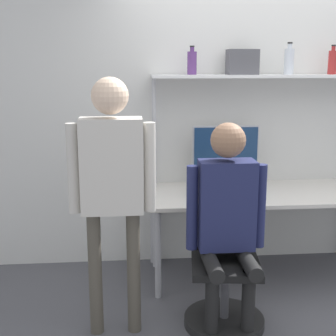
{
  "coord_description": "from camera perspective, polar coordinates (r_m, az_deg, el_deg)",
  "views": [
    {
      "loc": [
        -1.14,
        -3.29,
        1.79
      ],
      "look_at": [
        -0.87,
        -0.16,
        1.09
      ],
      "focal_mm": 50.0,
      "sensor_mm": 36.0,
      "label": 1
    }
  ],
  "objects": [
    {
      "name": "person_seated",
      "position": [
        3.14,
        7.24,
        -5.14
      ],
      "size": [
        0.54,
        0.48,
        1.42
      ],
      "color": "black",
      "rests_on": "ground_plane"
    },
    {
      "name": "office_chair",
      "position": [
        3.39,
        6.9,
        -13.92
      ],
      "size": [
        0.56,
        0.56,
        0.93
      ],
      "color": "black",
      "rests_on": "ground_plane"
    },
    {
      "name": "bottle_purple",
      "position": [
        3.97,
        2.94,
        12.73
      ],
      "size": [
        0.08,
        0.08,
        0.23
      ],
      "color": "#593372",
      "rests_on": "shelf_unit"
    },
    {
      "name": "laptop",
      "position": [
        3.73,
        5.54,
        -2.74
      ],
      "size": [
        0.35,
        0.25,
        0.25
      ],
      "color": "silver",
      "rests_on": "desk"
    },
    {
      "name": "ground_plane",
      "position": [
        3.91,
        12.98,
        -15.05
      ],
      "size": [
        12.0,
        12.0,
        0.0
      ],
      "primitive_type": "plane",
      "color": "#4C4C51"
    },
    {
      "name": "storage_box",
      "position": [
        4.05,
        9.03,
        12.64
      ],
      "size": [
        0.25,
        0.18,
        0.21
      ],
      "color": "#4C4C51",
      "rests_on": "shelf_unit"
    },
    {
      "name": "person_standing",
      "position": [
        3.0,
        -6.85,
        -0.83
      ],
      "size": [
        0.56,
        0.23,
        1.72
      ],
      "color": "#4C473D",
      "rests_on": "ground_plane"
    },
    {
      "name": "desk",
      "position": [
        4.03,
        11.65,
        -3.74
      ],
      "size": [
        1.97,
        0.79,
        0.74
      ],
      "color": "beige",
      "rests_on": "ground_plane"
    },
    {
      "name": "monitor",
      "position": [
        4.08,
        7.03,
        1.95
      ],
      "size": [
        0.58,
        0.19,
        0.53
      ],
      "color": "#B7B7BC",
      "rests_on": "desk"
    },
    {
      "name": "bottle_clear",
      "position": [
        4.17,
        14.54,
        12.53
      ],
      "size": [
        0.08,
        0.08,
        0.27
      ],
      "color": "silver",
      "rests_on": "shelf_unit"
    },
    {
      "name": "bottle_red",
      "position": [
        4.31,
        19.42,
        12.1
      ],
      "size": [
        0.07,
        0.07,
        0.25
      ],
      "color": "maroon",
      "rests_on": "shelf_unit"
    },
    {
      "name": "wall_back",
      "position": [
        4.3,
        10.43,
        6.45
      ],
      "size": [
        8.0,
        0.06,
        2.7
      ],
      "color": "silver",
      "rests_on": "ground_plane"
    },
    {
      "name": "cell_phone",
      "position": [
        3.79,
        9.34,
        -3.59
      ],
      "size": [
        0.07,
        0.15,
        0.01
      ],
      "color": "silver",
      "rests_on": "desk"
    },
    {
      "name": "shelf_unit",
      "position": [
        4.11,
        11.22,
        8.13
      ],
      "size": [
        1.87,
        0.3,
        1.71
      ],
      "color": "white",
      "rests_on": "ground_plane"
    }
  ]
}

